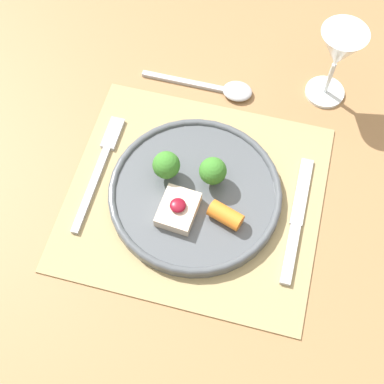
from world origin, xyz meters
The scene contains 8 objects.
ground_plane centered at (0.00, 0.00, 0.00)m, with size 8.00×8.00×0.00m, color gray.
dining_table centered at (0.00, 0.00, 0.66)m, with size 1.48×1.29×0.72m.
placemat centered at (0.00, 0.00, 0.73)m, with size 0.40×0.36×0.00m, color #9E895B.
dinner_plate centered at (0.00, 0.00, 0.74)m, with size 0.28×0.28×0.07m.
fork centered at (-0.16, 0.02, 0.73)m, with size 0.02×0.22×0.01m.
knife centered at (0.16, -0.01, 0.73)m, with size 0.02×0.22×0.01m.
spoon centered at (0.00, 0.22, 0.73)m, with size 0.20×0.04×0.02m.
wine_glass_near centered at (0.17, 0.26, 0.83)m, with size 0.08×0.08×0.15m.
Camera 1 is at (0.09, -0.37, 1.49)m, focal length 50.00 mm.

